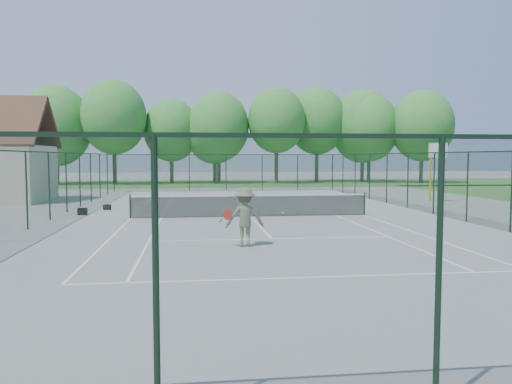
# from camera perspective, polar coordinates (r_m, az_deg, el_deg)

# --- Properties ---
(ground) EXTENTS (140.00, 140.00, 0.00)m
(ground) POSITION_cam_1_polar(r_m,az_deg,el_deg) (23.33, -0.61, -2.85)
(ground) COLOR gray
(ground) RESTS_ON ground
(grass_far) EXTENTS (80.00, 16.00, 0.01)m
(grass_far) POSITION_cam_1_polar(r_m,az_deg,el_deg) (53.15, -4.25, 1.00)
(grass_far) COLOR #40792C
(grass_far) RESTS_ON ground
(court_lines) EXTENTS (11.05, 23.85, 0.01)m
(court_lines) POSITION_cam_1_polar(r_m,az_deg,el_deg) (23.33, -0.61, -2.84)
(court_lines) COLOR white
(court_lines) RESTS_ON ground
(tennis_net) EXTENTS (11.08, 0.08, 1.10)m
(tennis_net) POSITION_cam_1_polar(r_m,az_deg,el_deg) (23.27, -0.61, -1.44)
(tennis_net) COLOR black
(tennis_net) RESTS_ON ground
(fence_enclosure) EXTENTS (18.05, 36.05, 3.02)m
(fence_enclosure) POSITION_cam_1_polar(r_m,az_deg,el_deg) (23.19, -0.61, 0.98)
(fence_enclosure) COLOR #16321B
(fence_enclosure) RESTS_ON ground
(tree_line_far) EXTENTS (39.40, 6.40, 9.70)m
(tree_line_far) POSITION_cam_1_polar(r_m,az_deg,el_deg) (53.18, -4.29, 7.45)
(tree_line_far) COLOR #3A2C1B
(tree_line_far) RESTS_ON ground
(basketball_goal) EXTENTS (1.20, 1.43, 3.65)m
(basketball_goal) POSITION_cam_1_polar(r_m,az_deg,el_deg) (32.99, 19.74, 3.40)
(basketball_goal) COLOR #DDA10A
(basketball_goal) RESTS_ON ground
(sports_bag_a) EXTENTS (0.43, 0.26, 0.34)m
(sports_bag_a) POSITION_cam_1_polar(r_m,az_deg,el_deg) (25.43, -19.22, -2.11)
(sports_bag_a) COLOR black
(sports_bag_a) RESTS_ON ground
(sports_bag_b) EXTENTS (0.43, 0.35, 0.29)m
(sports_bag_b) POSITION_cam_1_polar(r_m,az_deg,el_deg) (27.47, -16.65, -1.68)
(sports_bag_b) COLOR black
(sports_bag_b) RESTS_ON ground
(tennis_player) EXTENTS (2.19, 0.85, 1.84)m
(tennis_player) POSITION_cam_1_polar(r_m,az_deg,el_deg) (15.54, -1.29, -2.87)
(tennis_player) COLOR #61674A
(tennis_player) RESTS_ON ground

